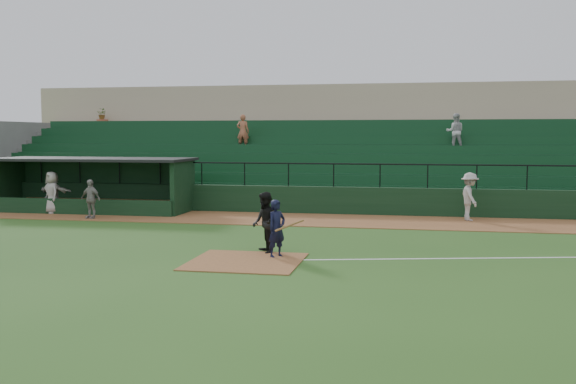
# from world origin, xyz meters

# --- Properties ---
(ground) EXTENTS (90.00, 90.00, 0.00)m
(ground) POSITION_xyz_m (0.00, 0.00, 0.00)
(ground) COLOR #284F19
(ground) RESTS_ON ground
(warning_track) EXTENTS (40.00, 4.00, 0.03)m
(warning_track) POSITION_xyz_m (0.00, 8.00, 0.01)
(warning_track) COLOR brown
(warning_track) RESTS_ON ground
(home_plate_dirt) EXTENTS (3.00, 3.00, 0.03)m
(home_plate_dirt) POSITION_xyz_m (0.00, -1.00, 0.01)
(home_plate_dirt) COLOR brown
(home_plate_dirt) RESTS_ON ground
(foul_line) EXTENTS (17.49, 4.44, 0.01)m
(foul_line) POSITION_xyz_m (8.00, 1.20, 0.01)
(foul_line) COLOR white
(foul_line) RESTS_ON ground
(stadium_structure) EXTENTS (38.00, 13.08, 6.40)m
(stadium_structure) POSITION_xyz_m (-0.00, 16.46, 2.30)
(stadium_structure) COLOR black
(stadium_structure) RESTS_ON ground
(dugout) EXTENTS (8.90, 3.20, 2.42)m
(dugout) POSITION_xyz_m (-9.75, 9.56, 1.33)
(dugout) COLOR black
(dugout) RESTS_ON ground
(batter_at_plate) EXTENTS (1.13, 0.73, 1.64)m
(batter_at_plate) POSITION_xyz_m (0.70, -0.19, 0.82)
(batter_at_plate) COLOR black
(batter_at_plate) RESTS_ON ground
(umpire) EXTENTS (1.01, 1.09, 1.80)m
(umpire) POSITION_xyz_m (0.21, 0.44, 0.90)
(umpire) COLOR black
(umpire) RESTS_ON ground
(runner) EXTENTS (0.99, 1.38, 1.93)m
(runner) POSITION_xyz_m (6.64, 8.90, 0.99)
(runner) COLOR #A9A29E
(runner) RESTS_ON warning_track
(dugout_player_a) EXTENTS (1.01, 0.60, 1.60)m
(dugout_player_a) POSITION_xyz_m (-8.60, 6.63, 0.83)
(dugout_player_a) COLOR gray
(dugout_player_a) RESTS_ON warning_track
(dugout_player_b) EXTENTS (1.06, 0.99, 1.83)m
(dugout_player_b) POSITION_xyz_m (-11.07, 7.87, 0.94)
(dugout_player_b) COLOR #ACA5A1
(dugout_player_b) RESTS_ON warning_track
(dugout_player_c) EXTENTS (1.75, 0.91, 1.80)m
(dugout_player_c) POSITION_xyz_m (-11.12, 8.08, 0.93)
(dugout_player_c) COLOR #A39D98
(dugout_player_c) RESTS_ON warning_track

